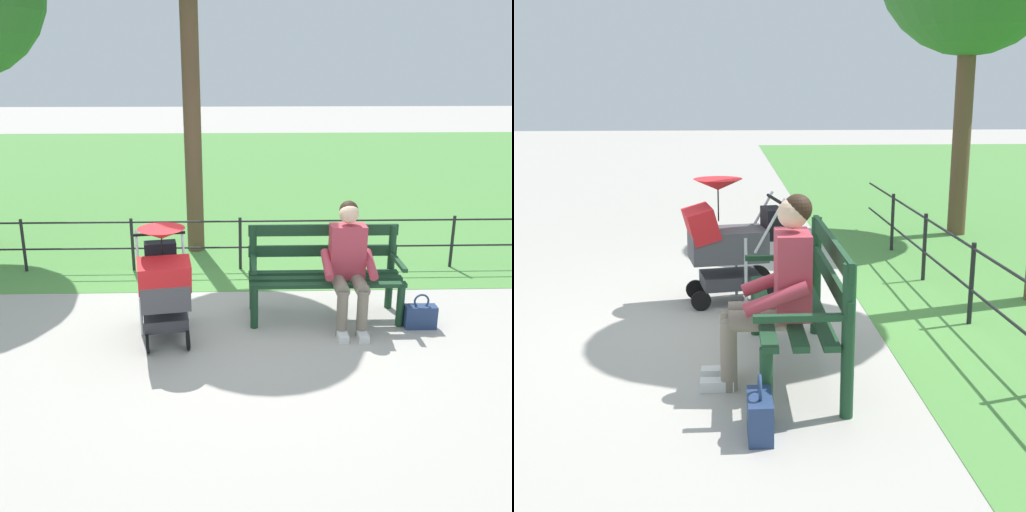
% 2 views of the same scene
% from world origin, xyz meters
% --- Properties ---
extents(ground_plane, '(60.00, 60.00, 0.00)m').
position_xyz_m(ground_plane, '(0.00, 0.00, 0.00)').
color(ground_plane, '#ADA89E').
extents(park_bench, '(1.60, 0.61, 0.96)m').
position_xyz_m(park_bench, '(-0.88, -0.12, 0.53)').
color(park_bench, '#193D23').
rests_on(park_bench, ground).
extents(person_on_bench, '(0.53, 0.74, 1.28)m').
position_xyz_m(person_on_bench, '(-1.09, 0.11, 0.68)').
color(person_on_bench, slate).
rests_on(person_on_bench, ground).
extents(stroller, '(0.64, 0.95, 1.15)m').
position_xyz_m(stroller, '(0.75, 0.42, 0.59)').
color(stroller, black).
rests_on(stroller, ground).
extents(handbag, '(0.32, 0.14, 0.37)m').
position_xyz_m(handbag, '(-1.83, 0.25, 0.13)').
color(handbag, navy).
rests_on(handbag, ground).
extents(park_fence, '(8.37, 0.04, 0.70)m').
position_xyz_m(park_fence, '(-0.29, -1.60, 0.42)').
color(park_fence, black).
rests_on(park_fence, ground).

